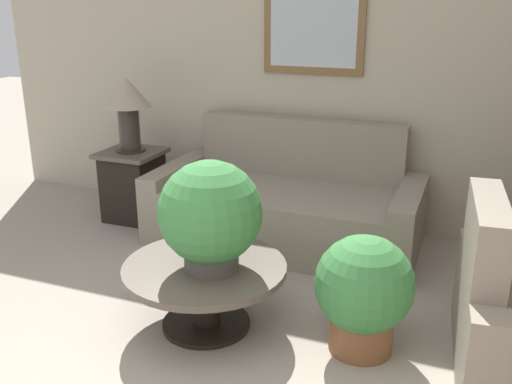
{
  "coord_description": "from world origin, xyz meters",
  "views": [
    {
      "loc": [
        1.17,
        -1.31,
        1.86
      ],
      "look_at": [
        -0.19,
        2.14,
        0.61
      ],
      "focal_mm": 40.0,
      "sensor_mm": 36.0,
      "label": 1
    }
  ],
  "objects_px": {
    "side_table": "(133,184)",
    "potted_plant_on_table": "(210,215)",
    "potted_plant_floor": "(364,291)",
    "couch_main": "(286,206)",
    "table_lamp": "(127,101)",
    "coffee_table": "(205,282)"
  },
  "relations": [
    {
      "from": "potted_plant_on_table",
      "to": "potted_plant_floor",
      "type": "xyz_separation_m",
      "value": [
        0.85,
        0.13,
        -0.37
      ]
    },
    {
      "from": "side_table",
      "to": "table_lamp",
      "type": "xyz_separation_m",
      "value": [
        0.0,
        -0.0,
        0.73
      ]
    },
    {
      "from": "couch_main",
      "to": "potted_plant_floor",
      "type": "xyz_separation_m",
      "value": [
        0.88,
        -1.3,
        0.07
      ]
    },
    {
      "from": "side_table",
      "to": "table_lamp",
      "type": "height_order",
      "value": "table_lamp"
    },
    {
      "from": "coffee_table",
      "to": "potted_plant_on_table",
      "type": "relative_size",
      "value": 1.51
    },
    {
      "from": "couch_main",
      "to": "coffee_table",
      "type": "distance_m",
      "value": 1.4
    },
    {
      "from": "couch_main",
      "to": "table_lamp",
      "type": "height_order",
      "value": "table_lamp"
    },
    {
      "from": "potted_plant_floor",
      "to": "potted_plant_on_table",
      "type": "bearing_deg",
      "value": -171.55
    },
    {
      "from": "side_table",
      "to": "table_lamp",
      "type": "distance_m",
      "value": 0.73
    },
    {
      "from": "side_table",
      "to": "potted_plant_floor",
      "type": "bearing_deg",
      "value": -28.97
    },
    {
      "from": "potted_plant_on_table",
      "to": "potted_plant_floor",
      "type": "height_order",
      "value": "potted_plant_on_table"
    },
    {
      "from": "table_lamp",
      "to": "potted_plant_on_table",
      "type": "relative_size",
      "value": 1.0
    },
    {
      "from": "table_lamp",
      "to": "potted_plant_on_table",
      "type": "xyz_separation_m",
      "value": [
        1.44,
        -1.39,
        -0.32
      ]
    },
    {
      "from": "coffee_table",
      "to": "potted_plant_floor",
      "type": "xyz_separation_m",
      "value": [
        0.91,
        0.1,
        0.07
      ]
    },
    {
      "from": "potted_plant_on_table",
      "to": "potted_plant_floor",
      "type": "relative_size",
      "value": 0.94
    },
    {
      "from": "couch_main",
      "to": "potted_plant_floor",
      "type": "height_order",
      "value": "couch_main"
    },
    {
      "from": "table_lamp",
      "to": "potted_plant_floor",
      "type": "height_order",
      "value": "table_lamp"
    },
    {
      "from": "couch_main",
      "to": "potted_plant_on_table",
      "type": "xyz_separation_m",
      "value": [
        0.03,
        -1.43,
        0.44
      ]
    },
    {
      "from": "side_table",
      "to": "potted_plant_on_table",
      "type": "xyz_separation_m",
      "value": [
        1.44,
        -1.39,
        0.41
      ]
    },
    {
      "from": "side_table",
      "to": "potted_plant_on_table",
      "type": "distance_m",
      "value": 2.05
    },
    {
      "from": "coffee_table",
      "to": "table_lamp",
      "type": "relative_size",
      "value": 1.51
    },
    {
      "from": "table_lamp",
      "to": "potted_plant_floor",
      "type": "distance_m",
      "value": 2.71
    }
  ]
}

